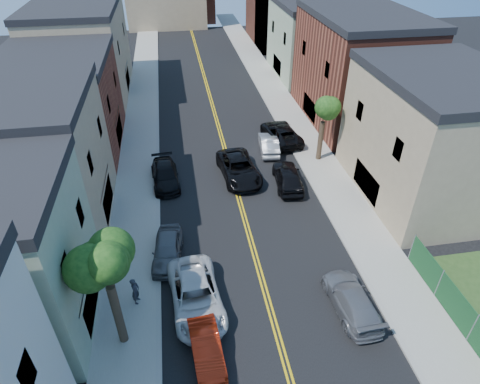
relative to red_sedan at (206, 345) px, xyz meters
name	(u,v)px	position (x,y,z in m)	size (l,w,h in m)	color
sidewalk_left	(140,123)	(-4.10, 27.38, -0.59)	(3.20, 100.00, 0.15)	gray
sidewalk_right	(288,113)	(11.70, 27.38, -0.59)	(3.20, 100.00, 0.15)	gray
curb_left	(157,122)	(-2.35, 27.38, -0.59)	(0.30, 100.00, 0.15)	gray
curb_right	(273,114)	(9.95, 27.38, -0.59)	(0.30, 100.00, 0.15)	gray
bldg_left_tan_near	(28,167)	(-10.20, 12.38, 3.83)	(9.00, 10.00, 9.00)	#998466
bldg_left_brick	(62,107)	(-10.20, 23.38, 3.33)	(9.00, 12.00, 8.00)	brown
bldg_left_tan_far	(83,52)	(-10.20, 37.38, 4.08)	(9.00, 16.00, 9.50)	#998466
bldg_right_tan	(432,141)	(17.80, 11.38, 3.83)	(9.00, 12.00, 9.00)	#998466
bldg_right_brick	(356,71)	(17.80, 25.38, 4.33)	(9.00, 14.00, 10.00)	brown
bldg_right_palegrn	(312,41)	(17.80, 39.38, 3.58)	(9.00, 12.00, 8.50)	gray
tree_left_mid	(100,247)	(-4.08, 1.39, 5.92)	(5.20, 5.20, 9.29)	#352B1A
tree_right_far	(326,98)	(11.72, 17.39, 5.09)	(4.40, 4.40, 8.03)	#352B1A
red_sedan	(206,345)	(0.00, 0.00, 0.00)	(1.42, 4.06, 1.34)	#B6220C
white_pickup	(196,296)	(-0.22, 3.06, 0.15)	(2.71, 5.88, 1.63)	silver
grey_car_left	(168,249)	(-1.70, 7.13, 0.08)	(1.77, 4.41, 1.50)	#53555A
black_car_left	(165,175)	(-1.70, 15.93, 0.07)	(2.06, 5.06, 1.47)	black
grey_car_right	(352,300)	(8.21, 1.41, 0.05)	(2.01, 4.94, 1.43)	slate
black_car_right	(288,176)	(7.96, 13.93, 0.18)	(1.99, 4.96, 1.69)	black
silver_car_right	(269,144)	(7.71, 19.68, 0.06)	(1.54, 4.42, 1.46)	#B3B5BC
dark_car_right_far	(281,133)	(9.30, 21.44, 0.15)	(2.72, 5.90, 1.64)	black
black_suv_lane	(239,168)	(4.30, 15.79, 0.17)	(2.79, 6.05, 1.68)	black
pedestrian_left	(135,291)	(-3.51, 3.77, 0.35)	(0.64, 0.42, 1.75)	#25252D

